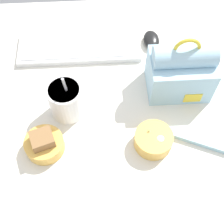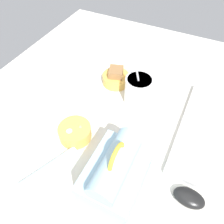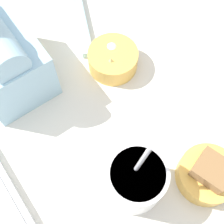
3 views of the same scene
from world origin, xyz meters
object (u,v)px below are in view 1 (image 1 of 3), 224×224
at_px(bento_bowl_snacks, 153,139).
at_px(computer_mouse, 151,40).
at_px(chopstick_case, 201,141).
at_px(lunch_bag, 181,71).
at_px(soup_cup, 66,100).
at_px(keyboard, 79,47).
at_px(bento_bowl_sandwich, 44,144).

distance_m(bento_bowl_snacks, computer_mouse, 0.38).
bearing_deg(chopstick_case, lunch_bag, 100.33).
bearing_deg(soup_cup, computer_mouse, 42.74).
relative_size(bento_bowl_snacks, computer_mouse, 1.26).
bearing_deg(keyboard, bento_bowl_snacks, -61.17).
xyz_separation_m(soup_cup, chopstick_case, (0.37, -0.13, -0.05)).
bearing_deg(soup_cup, chopstick_case, -18.90).
bearing_deg(lunch_bag, computer_mouse, 106.51).
xyz_separation_m(lunch_bag, bento_bowl_snacks, (-0.10, -0.19, -0.05)).
distance_m(soup_cup, chopstick_case, 0.40).
bearing_deg(computer_mouse, keyboard, -176.97).
bearing_deg(soup_cup, bento_bowl_sandwich, -117.22).
bearing_deg(bento_bowl_sandwich, soup_cup, 62.78).
xyz_separation_m(keyboard, chopstick_case, (0.34, -0.37, -0.00)).
bearing_deg(bento_bowl_snacks, chopstick_case, -2.61).
bearing_deg(keyboard, soup_cup, -98.10).
bearing_deg(lunch_bag, keyboard, 149.75).
relative_size(lunch_bag, bento_bowl_sandwich, 1.92).
distance_m(soup_cup, bento_bowl_sandwich, 0.14).
height_order(keyboard, lunch_bag, lunch_bag).
distance_m(lunch_bag, chopstick_case, 0.21).
bearing_deg(computer_mouse, chopstick_case, -76.61).
distance_m(keyboard, chopstick_case, 0.50).
height_order(computer_mouse, chopstick_case, computer_mouse).
height_order(soup_cup, bento_bowl_sandwich, soup_cup).
distance_m(keyboard, lunch_bag, 0.36).
relative_size(keyboard, bento_bowl_snacks, 3.86).
bearing_deg(bento_bowl_sandwich, keyboard, 75.28).
xyz_separation_m(bento_bowl_sandwich, chopstick_case, (0.43, -0.01, -0.02)).
height_order(keyboard, bento_bowl_sandwich, bento_bowl_sandwich).
relative_size(bento_bowl_snacks, chopstick_case, 0.57).
relative_size(keyboard, chopstick_case, 2.22).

